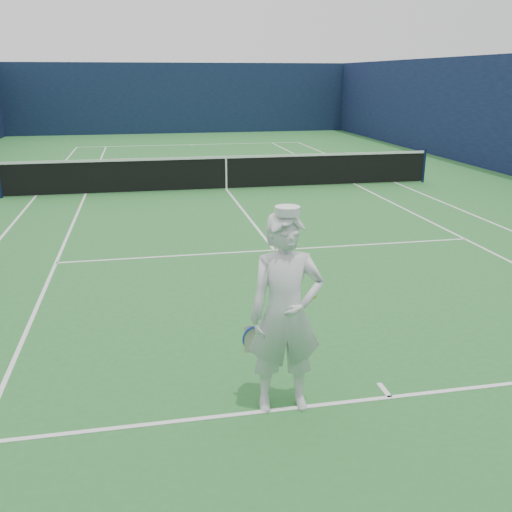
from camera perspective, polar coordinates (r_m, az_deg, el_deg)
The scene contains 5 objects.
ground at distance 17.34m, azimuth -2.97°, elevation 6.66°, with size 80.00×80.00×0.00m, color #2B7130.
court_markings at distance 17.34m, azimuth -2.97°, elevation 6.67°, with size 11.03×23.83×0.01m.
windscreen_fence at distance 17.07m, azimuth -3.08°, elevation 13.26°, with size 20.12×36.12×4.00m.
tennis_net at distance 17.24m, azimuth -3.00°, elevation 8.47°, with size 12.88×0.09×1.07m.
tennis_player at distance 5.67m, azimuth 2.97°, elevation -5.79°, with size 0.81×0.53×2.12m.
Camera 1 is at (-2.45, -16.85, 3.29)m, focal length 40.00 mm.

